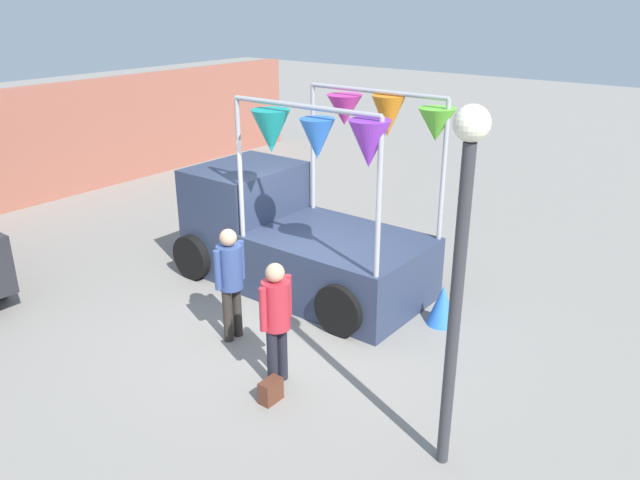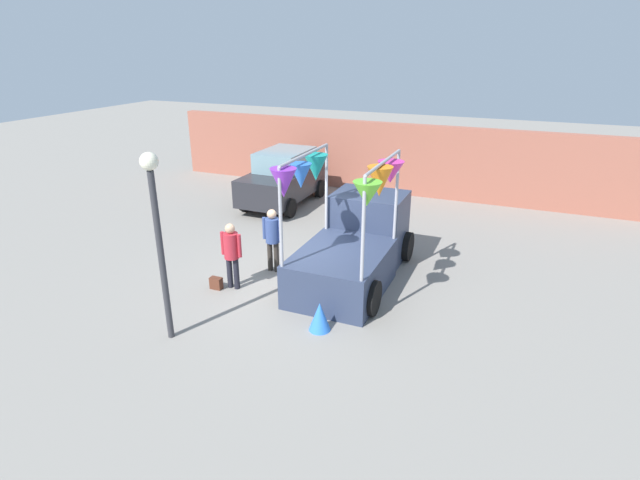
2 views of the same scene
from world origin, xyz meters
TOP-DOWN VIEW (x-y plane):
  - ground_plane at (0.00, 0.00)m, footprint 60.00×60.00m
  - vendor_truck at (1.09, 0.83)m, footprint 2.51×4.16m
  - parked_car at (-3.12, 5.37)m, footprint 1.88×4.00m
  - person_customer at (-1.29, -0.94)m, footprint 0.53×0.34m
  - person_vendor at (-0.87, 0.25)m, footprint 0.53×0.34m
  - handbag at (-1.64, -1.14)m, footprint 0.28×0.16m
  - street_lamp at (-1.30, -3.20)m, footprint 0.32×0.32m
  - brick_boundary_wall at (0.00, 8.21)m, footprint 18.00×0.36m
  - folded_kite_bundle_azure at (1.27, -1.85)m, footprint 0.61×0.61m

SIDE VIEW (x-z plane):
  - ground_plane at x=0.00m, z-range 0.00..0.00m
  - handbag at x=-1.64m, z-range 0.00..0.28m
  - folded_kite_bundle_azure at x=1.27m, z-range 0.00..0.60m
  - vendor_truck at x=1.09m, z-range -0.65..2.49m
  - parked_car at x=-3.12m, z-range 0.00..1.88m
  - person_customer at x=-1.29m, z-range 0.16..1.75m
  - person_vendor at x=-0.87m, z-range 0.16..1.78m
  - brick_boundary_wall at x=0.00m, z-range 0.00..2.60m
  - street_lamp at x=-1.30m, z-range 0.58..4.21m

